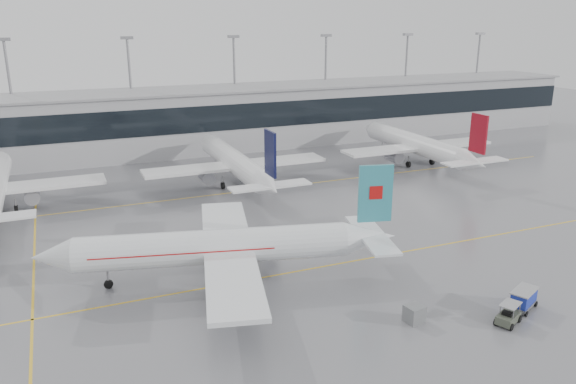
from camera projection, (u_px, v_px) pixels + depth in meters
name	position (u px, v px, depth m)	size (l,w,h in m)	color
ground	(330.00, 265.00, 61.48)	(320.00, 320.00, 0.00)	slate
taxi_line_main	(330.00, 265.00, 61.47)	(120.00, 0.25, 0.01)	gold
taxi_line_north	(244.00, 191.00, 87.90)	(120.00, 0.25, 0.01)	gold
taxi_line_cross	(34.00, 257.00, 63.56)	(0.25, 60.00, 0.01)	gold
terminal	(193.00, 121.00, 114.31)	(180.00, 15.00, 12.00)	#A0A0A4
terminal_glass	(202.00, 119.00, 107.22)	(180.00, 0.20, 5.00)	black
terminal_roof	(191.00, 90.00, 112.48)	(182.00, 16.00, 0.40)	gray
light_masts	(184.00, 81.00, 117.43)	(156.40, 1.00, 22.60)	gray
air_canada_jet	(226.00, 247.00, 56.94)	(36.55, 29.76, 11.63)	white
parked_jet_c	(236.00, 163.00, 90.05)	(29.64, 36.96, 11.72)	white
parked_jet_d	(418.00, 145.00, 103.03)	(29.64, 36.96, 11.72)	white
baggage_tug	(508.00, 317.00, 49.52)	(3.83, 2.54, 1.87)	#41473A
baggage_cart	(524.00, 298.00, 51.95)	(3.55, 2.88, 1.93)	gray
gse_unit	(414.00, 314.00, 49.78)	(1.57, 1.45, 1.57)	slate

